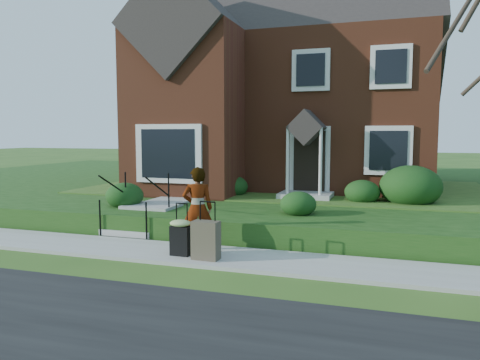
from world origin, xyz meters
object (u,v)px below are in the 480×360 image
at_px(suitcase_black, 181,235).
at_px(suitcase_olive, 206,240).
at_px(front_steps, 143,215).
at_px(woman, 198,208).

relative_size(suitcase_black, suitcase_olive, 0.93).
bearing_deg(suitcase_black, suitcase_olive, -9.83).
height_order(front_steps, woman, woman).
distance_m(woman, suitcase_black, 0.78).
bearing_deg(front_steps, suitcase_olive, -39.51).
height_order(woman, suitcase_olive, woman).
xyz_separation_m(woman, suitcase_olive, (0.49, -0.72, -0.51)).
bearing_deg(suitcase_black, woman, 78.80).
bearing_deg(suitcase_olive, suitcase_black, 170.63).
xyz_separation_m(front_steps, suitcase_olive, (2.70, -2.23, -0.00)).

